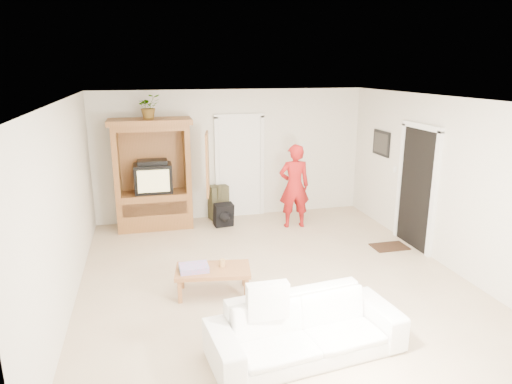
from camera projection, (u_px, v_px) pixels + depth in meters
floor at (271, 276)px, 6.81m from camera, size 6.00×6.00×0.00m
ceiling at (273, 99)px, 6.13m from camera, size 6.00×6.00×0.00m
wall_back at (232, 154)px, 9.28m from camera, size 5.50×0.00×5.50m
wall_front at (373, 288)px, 3.66m from camera, size 5.50×0.00×5.50m
wall_left at (66, 206)px, 5.84m from camera, size 0.00×6.00×6.00m
wall_right at (442, 181)px, 7.10m from camera, size 0.00×6.00×6.00m
armoire at (155, 181)px, 8.70m from camera, size 1.82×1.14×2.10m
door_back at (240, 168)px, 9.36m from camera, size 0.85×0.05×2.04m
doorway_right at (417, 189)px, 7.73m from camera, size 0.05×0.90×2.04m
framed_picture at (381, 143)px, 8.80m from camera, size 0.03×0.60×0.48m
doormat at (389, 247)px, 7.90m from camera, size 0.60×0.40×0.02m
plant at (149, 107)px, 8.29m from camera, size 0.48×0.44×0.45m
man at (294, 186)px, 8.74m from camera, size 0.62×0.44×1.63m
sofa at (306, 328)px, 4.90m from camera, size 2.17×1.06×0.61m
coffee_table at (213, 272)px, 6.20m from camera, size 1.08×0.69×0.38m
towel at (194, 268)px, 6.12m from camera, size 0.38×0.29×0.08m
candle at (222, 263)px, 6.25m from camera, size 0.08×0.08×0.10m
backpack_black at (224, 215)px, 8.89m from camera, size 0.39×0.26×0.45m
backpack_olive at (218, 202)px, 9.32m from camera, size 0.42×0.35×0.70m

